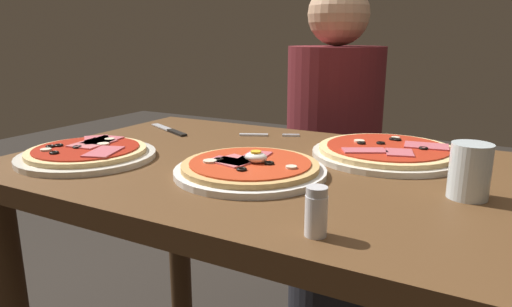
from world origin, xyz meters
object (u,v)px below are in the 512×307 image
pizza_foreground (250,168)px  knife (171,130)px  water_glass_near (469,175)px  diner_person (332,169)px  pizza_across_left (387,152)px  fork (264,135)px  pizza_across_right (87,153)px  salt_shaker (316,212)px  dining_table (259,226)px

pizza_foreground → knife: bearing=147.6°
pizza_foreground → water_glass_near: size_ratio=3.20×
diner_person → pizza_across_left: bearing=120.4°
pizza_across_left → fork: (-0.33, 0.07, -0.01)m
pizza_across_right → fork: 0.45m
pizza_across_right → salt_shaker: bearing=-12.9°
salt_shaker → knife: bearing=143.5°
dining_table → diner_person: diner_person is taller
dining_table → diner_person: bearing=96.0°
dining_table → pizza_across_right: (-0.33, -0.15, 0.16)m
pizza_across_left → fork: pizza_across_left is taller
knife → water_glass_near: bearing=-14.1°
dining_table → diner_person: (-0.07, 0.67, -0.05)m
pizza_across_right → salt_shaker: (0.57, -0.13, 0.02)m
pizza_across_right → knife: bearing=95.5°
pizza_across_left → fork: 0.34m
dining_table → pizza_foreground: pizza_foreground is taller
fork → salt_shaker: size_ratio=2.21×
pizza_across_right → water_glass_near: (0.73, 0.12, 0.03)m
water_glass_near → knife: size_ratio=0.49×
dining_table → pizza_across_right: bearing=-155.6°
pizza_across_right → pizza_across_left: bearing=29.8°
dining_table → fork: fork is taller
fork → knife: bearing=-164.2°
salt_shaker → diner_person: (-0.31, 0.95, -0.23)m
pizza_foreground → knife: size_ratio=1.58×
water_glass_near → diner_person: size_ratio=0.08×
diner_person → salt_shaker: bearing=107.9°
knife → pizza_across_left: bearing=0.5°
dining_table → salt_shaker: size_ratio=15.41×
fork → diner_person: diner_person is taller
pizza_across_right → salt_shaker: size_ratio=4.27×
dining_table → water_glass_near: 0.44m
water_glass_near → salt_shaker: 0.30m
pizza_across_left → water_glass_near: bearing=-48.3°
pizza_foreground → pizza_across_left: (0.20, 0.25, -0.00)m
water_glass_near → pizza_across_left: bearing=131.7°
dining_table → salt_shaker: bearing=-50.0°
water_glass_near → diner_person: (-0.47, 0.70, -0.24)m
pizza_across_right → knife: 0.32m
pizza_foreground → pizza_across_right: bearing=-169.6°
pizza_across_left → knife: bearing=-179.5°
dining_table → pizza_foreground: bearing=-72.6°
dining_table → pizza_across_right: pizza_across_right is taller
diner_person → pizza_across_right: bearing=72.1°
dining_table → knife: size_ratio=5.64×
dining_table → pizza_across_left: (0.22, 0.17, 0.16)m
water_glass_near → diner_person: diner_person is taller
pizza_across_left → diner_person: (-0.29, 0.50, -0.21)m
dining_table → water_glass_near: bearing=-4.1°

